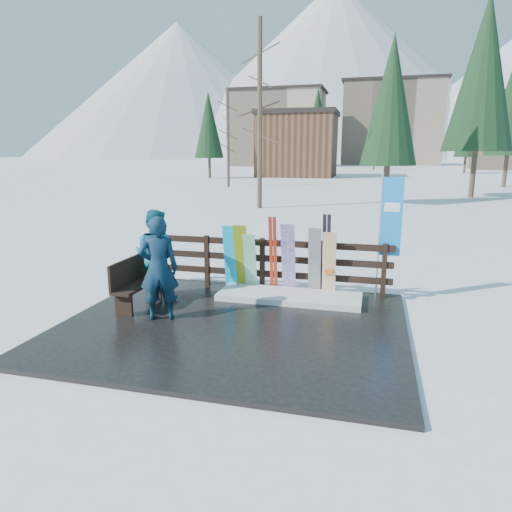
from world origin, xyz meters
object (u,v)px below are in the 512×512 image
(snowboard_2, at_px, (241,258))
(rental_flag, at_px, (389,222))
(snowboard_4, at_px, (315,262))
(snowboard_0, at_px, (230,258))
(snowboard_3, at_px, (288,259))
(snowboard_1, at_px, (250,262))
(person_back, at_px, (155,255))
(snowboard_5, at_px, (329,265))
(person_front, at_px, (159,268))
(bench, at_px, (136,280))

(snowboard_2, bearing_deg, rental_flag, 5.06)
(snowboard_4, bearing_deg, rental_flag, 10.54)
(snowboard_0, relative_size, snowboard_3, 0.93)
(snowboard_3, bearing_deg, rental_flag, 7.65)
(snowboard_0, distance_m, snowboard_1, 0.47)
(snowboard_2, relative_size, snowboard_3, 0.95)
(person_back, bearing_deg, snowboard_2, -143.92)
(snowboard_5, height_order, rental_flag, rental_flag)
(snowboard_3, distance_m, snowboard_4, 0.56)
(person_front, bearing_deg, snowboard_2, -136.93)
(person_back, bearing_deg, snowboard_4, -159.54)
(snowboard_1, height_order, rental_flag, rental_flag)
(person_back, bearing_deg, person_front, 121.91)
(bench, relative_size, rental_flag, 0.58)
(snowboard_1, bearing_deg, snowboard_0, 180.00)
(snowboard_3, bearing_deg, snowboard_4, 0.00)
(person_front, bearing_deg, snowboard_3, -156.25)
(snowboard_5, xyz_separation_m, rental_flag, (1.15, 0.27, 0.91))
(snowboard_0, xyz_separation_m, snowboard_1, (0.46, -0.00, -0.08))
(rental_flag, bearing_deg, bench, -159.42)
(snowboard_5, bearing_deg, person_front, -143.68)
(bench, xyz_separation_m, person_back, (0.20, 0.50, 0.42))
(bench, bearing_deg, snowboard_4, 24.60)
(rental_flag, height_order, person_back, rental_flag)
(snowboard_4, relative_size, rental_flag, 0.57)
(snowboard_5, xyz_separation_m, person_back, (-3.44, -1.02, 0.24))
(snowboard_2, height_order, person_front, person_front)
(bench, xyz_separation_m, person_front, (0.80, -0.56, 0.43))
(snowboard_2, xyz_separation_m, snowboard_5, (1.90, 0.00, -0.04))
(bench, height_order, snowboard_3, snowboard_3)
(snowboard_5, height_order, person_front, person_front)
(bench, xyz_separation_m, snowboard_5, (3.63, 1.53, 0.18))
(bench, distance_m, person_front, 1.07)
(snowboard_0, height_order, snowboard_1, snowboard_0)
(snowboard_4, bearing_deg, snowboard_3, 180.00)
(bench, relative_size, snowboard_2, 1.00)
(snowboard_2, height_order, snowboard_3, snowboard_3)
(snowboard_0, bearing_deg, snowboard_3, 0.00)
(person_back, bearing_deg, rental_flag, -161.87)
(bench, bearing_deg, person_back, 68.59)
(snowboard_2, xyz_separation_m, person_back, (-1.53, -1.02, 0.20))
(snowboard_1, xyz_separation_m, snowboard_4, (1.40, 0.00, 0.09))
(person_front, height_order, person_back, person_front)
(snowboard_4, height_order, rental_flag, rental_flag)
(bench, height_order, person_front, person_front)
(snowboard_0, relative_size, person_back, 0.78)
(snowboard_2, bearing_deg, person_back, -146.30)
(snowboard_2, distance_m, rental_flag, 3.18)
(person_back, bearing_deg, snowboard_3, -155.95)
(snowboard_1, height_order, snowboard_3, snowboard_3)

